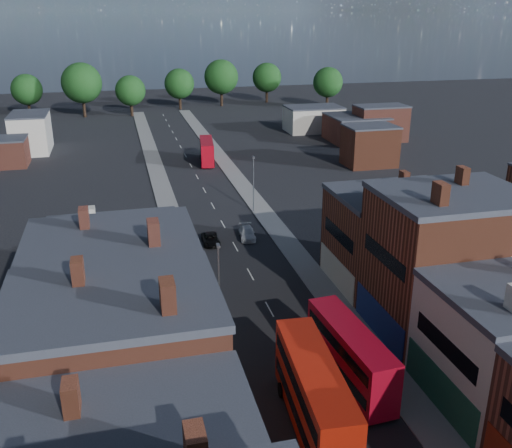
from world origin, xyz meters
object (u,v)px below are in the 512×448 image
bus_1 (350,354)px  bus_0 (314,395)px  car_2 (211,239)px  bus_2 (207,151)px  car_3 (247,233)px

bus_1 → bus_0: bearing=-139.3°
car_2 → bus_2: bearing=83.2°
bus_0 → car_2: 34.71m
car_2 → car_3: car_3 is taller
bus_1 → car_3: size_ratio=2.39×
bus_0 → bus_1: (4.47, 4.47, -0.32)m
bus_0 → car_3: 35.67m
bus_2 → car_2: 39.97m
car_2 → bus_1: bearing=-77.5°
bus_0 → bus_2: (4.75, 74.10, -0.49)m
bus_1 → bus_2: 69.63m
bus_0 → car_2: size_ratio=2.88×
car_2 → bus_0: bearing=-86.2°
bus_0 → bus_1: bearing=49.0°
bus_0 → car_2: bearing=96.0°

